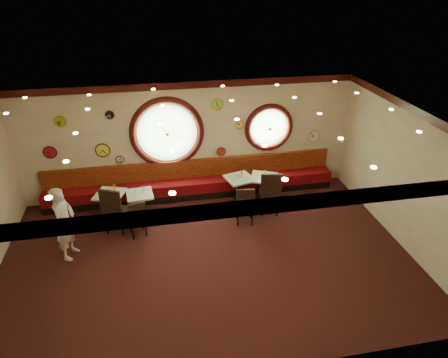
% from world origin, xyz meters
% --- Properties ---
extents(floor, '(9.00, 6.00, 0.00)m').
position_xyz_m(floor, '(0.00, 0.00, 0.00)').
color(floor, black).
rests_on(floor, ground).
extents(ceiling, '(9.00, 6.00, 0.02)m').
position_xyz_m(ceiling, '(0.00, 0.00, 3.20)').
color(ceiling, gold).
rests_on(ceiling, wall_back).
extents(wall_back, '(9.00, 0.02, 3.20)m').
position_xyz_m(wall_back, '(0.00, 3.00, 1.60)').
color(wall_back, beige).
rests_on(wall_back, floor).
extents(wall_front, '(9.00, 0.02, 3.20)m').
position_xyz_m(wall_front, '(0.00, -3.00, 1.60)').
color(wall_front, beige).
rests_on(wall_front, floor).
extents(wall_right, '(0.02, 6.00, 3.20)m').
position_xyz_m(wall_right, '(4.50, 0.00, 1.60)').
color(wall_right, beige).
rests_on(wall_right, floor).
extents(molding_back, '(9.00, 0.10, 0.18)m').
position_xyz_m(molding_back, '(0.00, 2.95, 3.11)').
color(molding_back, '#380B0A').
rests_on(molding_back, wall_back).
extents(molding_front, '(9.00, 0.10, 0.18)m').
position_xyz_m(molding_front, '(0.00, -2.95, 3.11)').
color(molding_front, '#380B0A').
rests_on(molding_front, wall_back).
extents(molding_right, '(0.10, 6.00, 0.18)m').
position_xyz_m(molding_right, '(4.45, 0.00, 3.11)').
color(molding_right, '#380B0A').
rests_on(molding_right, wall_back).
extents(banquette_base, '(8.00, 0.55, 0.20)m').
position_xyz_m(banquette_base, '(0.00, 2.72, 0.10)').
color(banquette_base, black).
rests_on(banquette_base, floor).
extents(banquette_seat, '(8.00, 0.55, 0.30)m').
position_xyz_m(banquette_seat, '(0.00, 2.72, 0.35)').
color(banquette_seat, '#5D070F').
rests_on(banquette_seat, banquette_base).
extents(banquette_back, '(8.00, 0.10, 0.55)m').
position_xyz_m(banquette_back, '(0.00, 2.94, 0.75)').
color(banquette_back, '#61070B').
rests_on(banquette_back, wall_back).
extents(porthole_left_glass, '(1.66, 0.02, 1.66)m').
position_xyz_m(porthole_left_glass, '(-0.60, 3.00, 1.85)').
color(porthole_left_glass, '#84C073').
rests_on(porthole_left_glass, wall_back).
extents(porthole_left_frame, '(1.98, 0.18, 1.98)m').
position_xyz_m(porthole_left_frame, '(-0.60, 2.98, 1.85)').
color(porthole_left_frame, '#380B0A').
rests_on(porthole_left_frame, wall_back).
extents(porthole_left_ring, '(1.61, 0.03, 1.61)m').
position_xyz_m(porthole_left_ring, '(-0.60, 2.95, 1.85)').
color(porthole_left_ring, gold).
rests_on(porthole_left_ring, wall_back).
extents(porthole_right_glass, '(1.10, 0.02, 1.10)m').
position_xyz_m(porthole_right_glass, '(2.20, 3.00, 1.80)').
color(porthole_right_glass, '#84C073').
rests_on(porthole_right_glass, wall_back).
extents(porthole_right_frame, '(1.38, 0.18, 1.38)m').
position_xyz_m(porthole_right_frame, '(2.20, 2.98, 1.80)').
color(porthole_right_frame, '#380B0A').
rests_on(porthole_right_frame, wall_back).
extents(porthole_right_ring, '(1.09, 0.03, 1.09)m').
position_xyz_m(porthole_right_ring, '(2.20, 2.95, 1.80)').
color(porthole_right_ring, gold).
rests_on(porthole_right_ring, wall_back).
extents(wall_clock_0, '(0.30, 0.03, 0.30)m').
position_xyz_m(wall_clock_0, '(0.75, 2.96, 2.55)').
color(wall_clock_0, '#8ED743').
rests_on(wall_clock_0, wall_back).
extents(wall_clock_1, '(0.36, 0.03, 0.36)m').
position_xyz_m(wall_clock_1, '(-2.30, 2.96, 1.50)').
color(wall_clock_1, '#F0F235').
rests_on(wall_clock_1, wall_back).
extents(wall_clock_2, '(0.24, 0.03, 0.24)m').
position_xyz_m(wall_clock_2, '(0.85, 2.96, 1.20)').
color(wall_clock_2, red).
rests_on(wall_clock_2, wall_back).
extents(wall_clock_3, '(0.32, 0.03, 0.32)m').
position_xyz_m(wall_clock_3, '(-3.60, 2.96, 1.55)').
color(wall_clock_3, red).
rests_on(wall_clock_3, wall_back).
extents(wall_clock_4, '(0.26, 0.03, 0.26)m').
position_xyz_m(wall_clock_4, '(-3.20, 2.96, 2.35)').
color(wall_clock_4, '#7BAE22').
rests_on(wall_clock_4, wall_back).
extents(wall_clock_5, '(0.22, 0.03, 0.22)m').
position_xyz_m(wall_clock_5, '(1.35, 2.96, 1.95)').
color(wall_clock_5, '#FCE154').
rests_on(wall_clock_5, wall_back).
extents(wall_clock_6, '(0.24, 0.03, 0.24)m').
position_xyz_m(wall_clock_6, '(-2.00, 2.96, 2.45)').
color(wall_clock_6, black).
rests_on(wall_clock_6, wall_back).
extents(wall_clock_7, '(0.34, 0.03, 0.34)m').
position_xyz_m(wall_clock_7, '(3.55, 2.96, 1.45)').
color(wall_clock_7, white).
rests_on(wall_clock_7, wall_back).
extents(wall_clock_8, '(0.20, 0.03, 0.20)m').
position_xyz_m(wall_clock_8, '(-1.90, 2.96, 1.20)').
color(wall_clock_8, silver).
rests_on(wall_clock_8, wall_back).
extents(table_a, '(0.86, 0.86, 0.74)m').
position_xyz_m(table_a, '(-2.17, 1.98, 0.47)').
color(table_a, black).
rests_on(table_a, floor).
extents(table_b, '(0.70, 0.70, 0.71)m').
position_xyz_m(table_b, '(-1.43, 1.88, 0.45)').
color(table_b, black).
rests_on(table_b, floor).
extents(table_c, '(0.84, 0.84, 0.75)m').
position_xyz_m(table_c, '(1.20, 2.16, 0.47)').
color(table_c, black).
rests_on(table_c, floor).
extents(table_d, '(0.90, 0.90, 0.75)m').
position_xyz_m(table_d, '(1.85, 2.08, 0.48)').
color(table_d, black).
rests_on(table_d, floor).
extents(chair_a, '(0.68, 0.68, 0.76)m').
position_xyz_m(chair_a, '(-2.03, 1.32, 0.71)').
color(chair_a, black).
rests_on(chair_a, floor).
extents(chair_b, '(0.49, 0.49, 0.60)m').
position_xyz_m(chair_b, '(-1.51, 1.07, 0.56)').
color(chair_b, black).
rests_on(chair_b, floor).
extents(chair_c, '(0.50, 0.50, 0.65)m').
position_xyz_m(chair_c, '(1.10, 1.09, 0.60)').
color(chair_c, black).
rests_on(chair_c, floor).
extents(chair_d, '(0.61, 0.61, 0.77)m').
position_xyz_m(chair_d, '(1.84, 1.42, 0.71)').
color(chair_d, black).
rests_on(chair_d, floor).
extents(condiment_a_salt, '(0.03, 0.03, 0.09)m').
position_xyz_m(condiment_a_salt, '(-2.20, 2.08, 0.79)').
color(condiment_a_salt, silver).
rests_on(condiment_a_salt, table_a).
extents(condiment_b_salt, '(0.04, 0.04, 0.10)m').
position_xyz_m(condiment_b_salt, '(-1.53, 1.92, 0.76)').
color(condiment_b_salt, silver).
rests_on(condiment_b_salt, table_b).
extents(condiment_c_salt, '(0.04, 0.04, 0.10)m').
position_xyz_m(condiment_c_salt, '(1.12, 2.22, 0.80)').
color(condiment_c_salt, silver).
rests_on(condiment_c_salt, table_c).
extents(condiment_d_salt, '(0.03, 0.03, 0.09)m').
position_xyz_m(condiment_d_salt, '(1.77, 2.09, 0.80)').
color(condiment_d_salt, silver).
rests_on(condiment_d_salt, table_d).
extents(condiment_a_pepper, '(0.04, 0.04, 0.10)m').
position_xyz_m(condiment_a_pepper, '(-2.21, 1.91, 0.79)').
color(condiment_a_pepper, silver).
rests_on(condiment_a_pepper, table_a).
extents(condiment_b_pepper, '(0.03, 0.03, 0.09)m').
position_xyz_m(condiment_b_pepper, '(-1.36, 1.88, 0.75)').
color(condiment_b_pepper, silver).
rests_on(condiment_b_pepper, table_b).
extents(condiment_c_pepper, '(0.04, 0.04, 0.11)m').
position_xyz_m(condiment_c_pepper, '(1.18, 2.17, 0.81)').
color(condiment_c_pepper, silver).
rests_on(condiment_c_pepper, table_c).
extents(condiment_d_pepper, '(0.04, 0.04, 0.11)m').
position_xyz_m(condiment_d_pepper, '(1.83, 2.06, 0.81)').
color(condiment_d_pepper, silver).
rests_on(condiment_d_pepper, table_d).
extents(condiment_a_bottle, '(0.06, 0.06, 0.18)m').
position_xyz_m(condiment_a_bottle, '(-2.04, 2.10, 0.83)').
color(condiment_a_bottle, gold).
rests_on(condiment_a_bottle, table_a).
extents(condiment_b_bottle, '(0.04, 0.04, 0.14)m').
position_xyz_m(condiment_b_bottle, '(-1.33, 1.99, 0.78)').
color(condiment_b_bottle, yellow).
rests_on(condiment_b_bottle, table_b).
extents(condiment_c_bottle, '(0.05, 0.05, 0.16)m').
position_xyz_m(condiment_c_bottle, '(1.27, 2.19, 0.83)').
color(condiment_c_bottle, orange).
rests_on(condiment_c_bottle, table_c).
extents(condiment_d_bottle, '(0.04, 0.04, 0.14)m').
position_xyz_m(condiment_d_bottle, '(1.90, 2.16, 0.83)').
color(condiment_d_bottle, gold).
rests_on(condiment_d_bottle, table_d).
extents(waiter, '(0.58, 0.72, 1.72)m').
position_xyz_m(waiter, '(-3.01, 0.62, 0.86)').
color(waiter, silver).
rests_on(waiter, floor).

